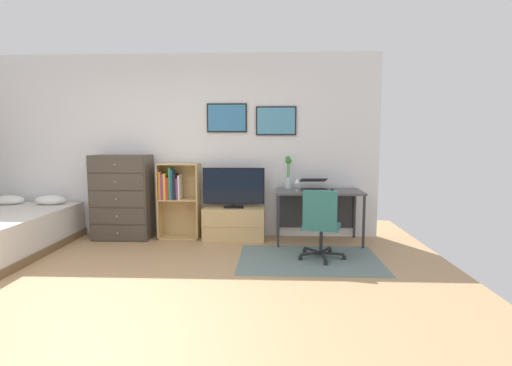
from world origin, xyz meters
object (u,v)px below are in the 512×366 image
object	(u,v)px
television	(234,188)
office_chair	(321,223)
laptop	(314,185)
bamboo_vase	(288,173)
computer_mouse	(333,190)
tv_stand	(234,223)
wine_glass	(297,181)
dresser	(122,197)
desk	(318,199)
bookshelf	(175,194)

from	to	relation	value
television	office_chair	distance (m)	1.50
laptop	bamboo_vase	size ratio (longest dim) A/B	0.89
computer_mouse	bamboo_vase	distance (m)	0.69
tv_stand	computer_mouse	xyz separation A→B (m)	(1.39, -0.15, 0.52)
laptop	computer_mouse	world-z (taller)	laptop
wine_glass	dresser	bearing A→B (deg)	176.62
desk	office_chair	bearing A→B (deg)	-94.49
dresser	tv_stand	size ratio (longest dim) A/B	1.39
tv_stand	wine_glass	distance (m)	1.11
desk	laptop	size ratio (longest dim) A/B	2.85
computer_mouse	bookshelf	bearing A→B (deg)	174.93
desk	wine_glass	size ratio (longest dim) A/B	6.63
bookshelf	bamboo_vase	size ratio (longest dim) A/B	2.35
desk	wine_glass	bearing A→B (deg)	-157.75
dresser	wine_glass	bearing A→B (deg)	-3.38
laptop	office_chair	bearing A→B (deg)	-93.80
bookshelf	desk	xyz separation A→B (m)	(2.07, -0.09, -0.04)
computer_mouse	wine_glass	distance (m)	0.51
desk	computer_mouse	bearing A→B (deg)	-31.07
desk	wine_glass	world-z (taller)	wine_glass
bookshelf	office_chair	bearing A→B (deg)	-26.57
dresser	laptop	bearing A→B (deg)	-0.44
tv_stand	television	bearing A→B (deg)	-90.00
desk	computer_mouse	xyz separation A→B (m)	(0.19, -0.11, 0.15)
bookshelf	computer_mouse	bearing A→B (deg)	-5.07
bamboo_vase	wine_glass	world-z (taller)	bamboo_vase
dresser	laptop	xyz separation A→B (m)	(2.78, -0.02, 0.19)
dresser	bookshelf	xyz separation A→B (m)	(0.77, 0.06, 0.03)
dresser	desk	bearing A→B (deg)	-0.47
computer_mouse	bamboo_vase	bearing A→B (deg)	157.20
dresser	computer_mouse	world-z (taller)	dresser
dresser	bookshelf	world-z (taller)	dresser
desk	bamboo_vase	bearing A→B (deg)	161.28
tv_stand	television	size ratio (longest dim) A/B	0.99
bamboo_vase	laptop	bearing A→B (deg)	-21.08
television	laptop	bearing A→B (deg)	-0.69
desk	wine_glass	distance (m)	0.43
television	desk	xyz separation A→B (m)	(1.21, -0.02, -0.15)
bookshelf	wine_glass	distance (m)	1.79
desk	computer_mouse	world-z (taller)	computer_mouse
laptop	computer_mouse	bearing A→B (deg)	-28.10
bookshelf	computer_mouse	world-z (taller)	bookshelf
desk	bamboo_vase	xyz separation A→B (m)	(-0.42, 0.14, 0.36)
tv_stand	desk	distance (m)	1.26
office_chair	laptop	distance (m)	0.98
computer_mouse	laptop	bearing A→B (deg)	154.73
bookshelf	office_chair	world-z (taller)	bookshelf
dresser	desk	distance (m)	2.84
bookshelf	laptop	distance (m)	2.02
bookshelf	laptop	xyz separation A→B (m)	(2.01, -0.09, 0.16)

